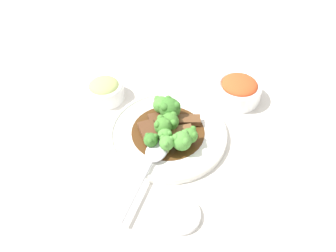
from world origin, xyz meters
name	(u,v)px	position (x,y,z in m)	size (l,w,h in m)	color
ground_plane	(168,136)	(0.00, 0.00, 0.00)	(4.00, 4.00, 0.00)	silver
main_plate	(168,133)	(0.00, 0.00, 0.01)	(0.28, 0.28, 0.02)	white
beef_strip_0	(160,123)	(0.03, 0.00, 0.02)	(0.08, 0.07, 0.01)	#56331E
beef_strip_1	(181,132)	(-0.03, -0.01, 0.03)	(0.06, 0.06, 0.02)	brown
beef_strip_2	(149,132)	(0.03, 0.04, 0.03)	(0.07, 0.07, 0.02)	#56331E
beef_strip_3	(187,120)	(-0.02, -0.05, 0.03)	(0.07, 0.06, 0.01)	brown
broccoli_floret_0	(151,140)	(0.00, 0.06, 0.04)	(0.03, 0.03, 0.04)	#7FA84C
broccoli_floret_1	(182,141)	(-0.06, 0.03, 0.05)	(0.04, 0.04, 0.05)	#8EB756
broccoli_floret_2	(162,125)	(0.00, 0.02, 0.05)	(0.04, 0.04, 0.05)	#7FA84C
broccoli_floret_3	(162,104)	(0.05, -0.04, 0.04)	(0.04, 0.04, 0.05)	#7FA84C
broccoli_floret_4	(171,122)	(0.00, -0.01, 0.04)	(0.04, 0.04, 0.05)	#8EB756
broccoli_floret_5	(170,108)	(0.02, -0.04, 0.05)	(0.05, 0.05, 0.05)	#7FA84C
broccoli_floret_6	(167,143)	(-0.04, 0.05, 0.05)	(0.03, 0.03, 0.05)	#8EB756
broccoli_floret_7	(191,134)	(-0.06, 0.00, 0.04)	(0.03, 0.03, 0.04)	#7FA84C
broccoli_floret_8	(165,135)	(-0.02, 0.03, 0.04)	(0.03, 0.03, 0.04)	#7FA84C
serving_spoon	(154,155)	(-0.03, 0.08, 0.03)	(0.09, 0.21, 0.01)	silver
side_bowl_kimchi	(238,89)	(-0.06, -0.22, 0.03)	(0.12, 0.12, 0.06)	white
side_bowl_appetizer	(105,90)	(0.21, -0.01, 0.03)	(0.10, 0.10, 0.06)	white
sauce_dish	(180,214)	(-0.15, 0.15, 0.01)	(0.08, 0.08, 0.01)	white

